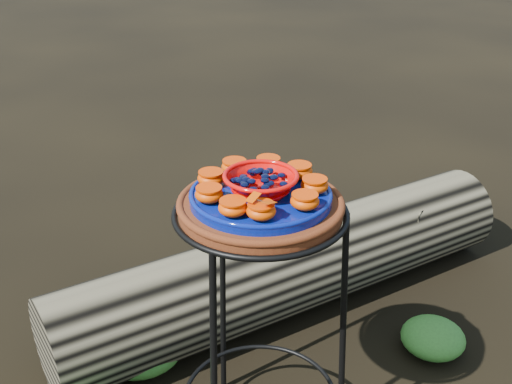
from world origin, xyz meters
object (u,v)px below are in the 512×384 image
plant_stand (260,336)px  terracotta_saucer (261,207)px  driftwood_log (290,267)px  red_bowl (261,184)px  cobalt_plate (261,197)px

plant_stand → terracotta_saucer: 0.37m
terracotta_saucer → plant_stand: bearing=0.0°
terracotta_saucer → driftwood_log: (0.39, 0.48, -0.56)m
plant_stand → driftwood_log: plant_stand is taller
red_bowl → driftwood_log: bearing=50.3°
plant_stand → driftwood_log: 0.65m
terracotta_saucer → red_bowl: size_ratio=2.33×
terracotta_saucer → driftwood_log: 0.83m
cobalt_plate → red_bowl: bearing=0.0°
plant_stand → cobalt_plate: 0.39m
terracotta_saucer → cobalt_plate: cobalt_plate is taller
cobalt_plate → red_bowl: size_ratio=2.00×
red_bowl → cobalt_plate: bearing=0.0°
red_bowl → plant_stand: bearing=0.0°
terracotta_saucer → driftwood_log: bearing=50.3°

